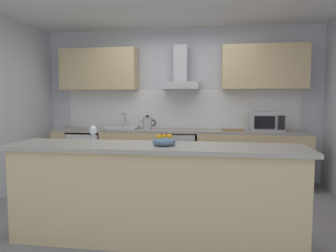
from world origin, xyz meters
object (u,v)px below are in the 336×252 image
(sink, at_px, (123,127))
(kettle, at_px, (147,123))
(chopping_board, at_px, (233,130))
(range_hood, at_px, (181,76))
(refrigerator, at_px, (89,156))
(fruit_bowl, at_px, (164,141))
(wine_glass, at_px, (93,131))
(oven, at_px, (180,156))
(microwave, at_px, (267,122))

(sink, xyz_separation_m, kettle, (0.43, -0.04, 0.08))
(chopping_board, bearing_deg, range_hood, 169.84)
(chopping_board, bearing_deg, refrigerator, 179.51)
(refrigerator, height_order, kettle, kettle)
(fruit_bowl, xyz_separation_m, chopping_board, (0.76, 2.14, -0.09))
(sink, bearing_deg, range_hood, 7.01)
(range_hood, height_order, chopping_board, range_hood)
(kettle, bearing_deg, wine_glass, -92.52)
(sink, height_order, fruit_bowl, sink)
(sink, bearing_deg, kettle, -5.90)
(oven, distance_m, microwave, 1.49)
(range_hood, distance_m, fruit_bowl, 2.42)
(refrigerator, bearing_deg, kettle, -1.70)
(chopping_board, bearing_deg, oven, 178.41)
(refrigerator, height_order, wine_glass, wine_glass)
(refrigerator, xyz_separation_m, fruit_bowl, (1.67, -2.16, 0.58))
(oven, xyz_separation_m, refrigerator, (-1.58, -0.00, -0.03))
(microwave, distance_m, kettle, 1.90)
(refrigerator, relative_size, fruit_bowl, 3.86)
(oven, height_order, wine_glass, wine_glass)
(oven, distance_m, range_hood, 1.33)
(range_hood, xyz_separation_m, chopping_board, (0.85, -0.15, -0.88))
(sink, bearing_deg, refrigerator, -178.71)
(microwave, xyz_separation_m, chopping_board, (-0.51, 0.00, -0.14))
(fruit_bowl, bearing_deg, sink, 116.01)
(chopping_board, bearing_deg, microwave, -0.47)
(chopping_board, bearing_deg, fruit_bowl, -109.55)
(oven, bearing_deg, wine_glass, -106.34)
(oven, height_order, sink, sink)
(kettle, height_order, fruit_bowl, kettle)
(fruit_bowl, bearing_deg, range_hood, 92.39)
(refrigerator, relative_size, chopping_board, 2.50)
(refrigerator, xyz_separation_m, chopping_board, (2.43, -0.02, 0.49))
(microwave, height_order, wine_glass, microwave)
(sink, xyz_separation_m, wine_glass, (0.34, -2.14, 0.15))
(refrigerator, xyz_separation_m, wine_glass, (0.95, -2.12, 0.66))
(oven, height_order, fruit_bowl, fruit_bowl)
(microwave, xyz_separation_m, sink, (-2.33, 0.04, -0.12))
(range_hood, height_order, fruit_bowl, range_hood)
(kettle, xyz_separation_m, range_hood, (0.53, 0.16, 0.78))
(microwave, height_order, range_hood, range_hood)
(refrigerator, distance_m, wine_glass, 2.42)
(refrigerator, relative_size, sink, 1.70)
(oven, bearing_deg, fruit_bowl, -87.46)
(range_hood, bearing_deg, kettle, -162.94)
(kettle, relative_size, fruit_bowl, 1.31)
(refrigerator, xyz_separation_m, range_hood, (1.58, 0.13, 1.36))
(kettle, bearing_deg, refrigerator, 178.30)
(microwave, relative_size, fruit_bowl, 2.27)
(wine_glass, bearing_deg, microwave, 46.51)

